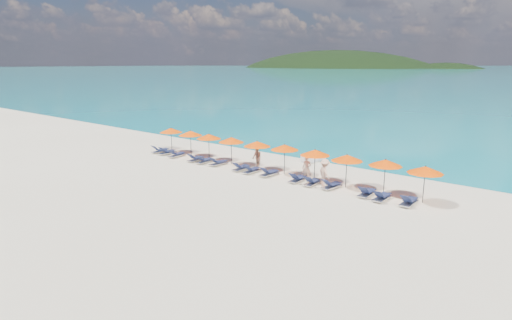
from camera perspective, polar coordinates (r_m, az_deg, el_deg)
The scene contains 32 objects.
ground at distance 29.17m, azimuth -3.78°, elevation -3.31°, with size 1400.00×1400.00×0.00m, color beige.
headland_main at distance 646.53m, azimuth 10.16°, elevation 8.63°, with size 374.00×242.00×126.50m.
headland_small at distance 606.00m, azimuth 23.65°, elevation 7.77°, with size 162.00×126.00×85.50m.
jetski at distance 36.24m, azimuth 7.64°, elevation 0.37°, with size 1.18×2.39×0.81m.
beachgoer_a at distance 30.13m, azimuth 6.76°, elevation -1.13°, with size 0.64×0.42×1.75m, color #DEA888.
beachgoer_b at distance 33.43m, azimuth 0.11°, elevation 0.33°, with size 0.83×0.48×1.70m, color #DEA888.
beachgoer_c at distance 28.92m, azimuth 9.15°, elevation -1.68°, with size 1.21×0.56×1.87m, color #DEA888.
umbrella_0 at distance 40.23m, azimuth -11.27°, elevation 3.92°, with size 2.10×2.10×2.28m.
umbrella_1 at distance 38.23m, azimuth -8.73°, elevation 3.55°, with size 2.10×2.10×2.28m.
umbrella_2 at distance 36.36m, azimuth -6.32°, elevation 3.15°, with size 2.10×2.10×2.28m.
umbrella_3 at distance 34.58m, azimuth -3.32°, elevation 2.70°, with size 2.10×2.10×2.28m.
umbrella_4 at distance 32.81m, azimuth 0.15°, elevation 2.17°, with size 2.10×2.10×2.28m.
umbrella_5 at distance 31.56m, azimuth 3.84°, elevation 1.71°, with size 2.10×2.10×2.28m.
umbrella_6 at distance 29.93m, azimuth 7.88°, elevation 0.99°, with size 2.10×2.10×2.28m.
umbrella_7 at distance 28.63m, azimuth 12.03°, elevation 0.29°, with size 2.10×2.10×2.28m.
umbrella_8 at distance 27.85m, azimuth 16.88°, elevation -0.35°, with size 2.10×2.10×2.28m.
umbrella_9 at distance 26.79m, azimuth 21.65°, elevation -1.22°, with size 2.10×2.10×2.28m.
lounger_0 at distance 40.23m, azimuth -12.69°, elevation 1.27°, with size 0.70×1.73×0.66m.
lounger_1 at distance 39.40m, azimuth -11.75°, elevation 1.07°, with size 0.67×1.72×0.66m.
lounger_2 at distance 38.15m, azimuth -10.52°, elevation 0.74°, with size 0.75×1.74×0.66m.
lounger_3 at distance 36.19m, azimuth -8.02°, elevation 0.18°, with size 0.73×1.74×0.66m.
lounger_4 at distance 35.46m, azimuth -6.88°, elevation -0.05°, with size 0.73×1.74×0.66m.
lounger_5 at distance 34.60m, azimuth -5.07°, elevation -0.34°, with size 0.70×1.73×0.66m.
lounger_6 at distance 32.84m, azimuth -1.99°, elevation -1.01°, with size 0.69×1.72×0.66m.
lounger_7 at distance 32.10m, azimuth -0.59°, elevation -1.34°, with size 0.64×1.71×0.66m.
lounger_8 at distance 31.30m, azimuth 1.74°, elevation -1.71°, with size 0.67×1.72×0.66m.
lounger_9 at distance 29.88m, azimuth 5.58°, elevation -2.48°, with size 0.75×1.74×0.66m.
lounger_10 at distance 29.19m, azimuth 7.50°, elevation -2.90°, with size 0.76×1.75×0.66m.
lounger_11 at distance 28.59m, azimuth 10.03°, elevation -3.33°, with size 0.79×1.75×0.66m.
lounger_12 at distance 27.50m, azimuth 14.56°, elevation -4.21°, with size 0.69×1.72×0.66m.
lounger_13 at distance 26.90m, azimuth 16.44°, elevation -4.72°, with size 0.63×1.70×0.66m.
lounger_14 at distance 26.52m, azimuth 19.71°, elevation -5.20°, with size 0.65×1.71×0.66m.
Camera 1 is at (19.34, -20.26, 8.14)m, focal length 30.00 mm.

